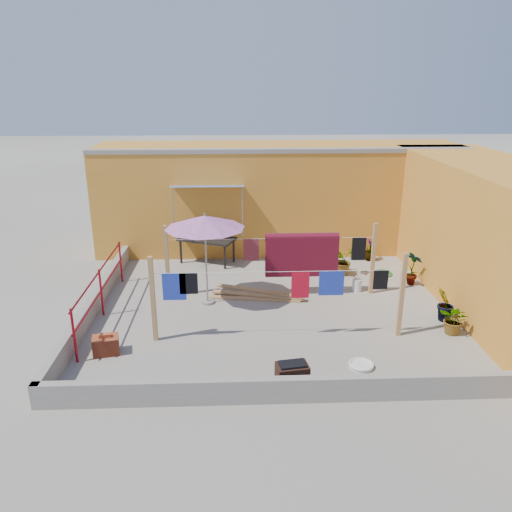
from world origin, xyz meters
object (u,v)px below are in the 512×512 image
(white_basin, at_px, (361,365))
(plant_back_a, at_px, (342,260))
(brick_stack, at_px, (106,345))
(water_jug_a, at_px, (357,285))
(patio_umbrella, at_px, (205,223))
(green_hose, at_px, (383,273))
(brazier, at_px, (292,376))
(outdoor_table, at_px, (207,240))
(water_jug_b, at_px, (378,280))

(white_basin, height_order, plant_back_a, plant_back_a)
(white_basin, bearing_deg, brick_stack, 171.83)
(water_jug_a, bearing_deg, white_basin, -101.81)
(patio_umbrella, xyz_separation_m, white_basin, (2.98, -2.97, -1.94))
(brick_stack, distance_m, green_hose, 7.65)
(brick_stack, relative_size, brazier, 0.93)
(brick_stack, distance_m, white_basin, 4.87)
(water_jug_a, bearing_deg, green_hose, 48.42)
(green_hose, bearing_deg, water_jug_a, -131.58)
(patio_umbrella, relative_size, white_basin, 4.75)
(white_basin, bearing_deg, plant_back_a, 82.70)
(white_basin, relative_size, green_hose, 0.89)
(outdoor_table, relative_size, plant_back_a, 2.19)
(outdoor_table, xyz_separation_m, water_jug_b, (4.49, -1.90, -0.53))
(brick_stack, relative_size, plant_back_a, 0.68)
(white_basin, relative_size, water_jug_b, 1.47)
(patio_umbrella, bearing_deg, brick_stack, -129.01)
(patio_umbrella, relative_size, brazier, 3.77)
(brick_stack, xyz_separation_m, white_basin, (4.82, -0.69, -0.14))
(brazier, height_order, green_hose, brazier)
(water_jug_a, bearing_deg, brazier, -116.81)
(brick_stack, xyz_separation_m, brazier, (3.47, -1.29, 0.05))
(brazier, bearing_deg, outdoor_table, 105.45)
(outdoor_table, height_order, brick_stack, outdoor_table)
(brazier, relative_size, water_jug_a, 1.63)
(patio_umbrella, bearing_deg, green_hose, 19.61)
(plant_back_a, bearing_deg, green_hose, -3.88)
(green_hose, bearing_deg, plant_back_a, 176.12)
(outdoor_table, distance_m, white_basin, 6.61)
(outdoor_table, relative_size, brick_stack, 3.22)
(brick_stack, relative_size, water_jug_a, 1.52)
(brazier, bearing_deg, water_jug_b, 58.81)
(brick_stack, relative_size, green_hose, 1.05)
(outdoor_table, distance_m, plant_back_a, 3.89)
(patio_umbrella, bearing_deg, water_jug_b, 12.03)
(water_jug_b, relative_size, plant_back_a, 0.39)
(white_basin, relative_size, plant_back_a, 0.58)
(patio_umbrella, relative_size, brick_stack, 4.03)
(white_basin, height_order, water_jug_b, water_jug_b)
(brazier, bearing_deg, white_basin, 23.98)
(water_jug_a, xyz_separation_m, plant_back_a, (-0.13, 1.18, 0.24))
(patio_umbrella, relative_size, water_jug_b, 6.97)
(patio_umbrella, xyz_separation_m, brick_stack, (-1.84, -2.27, -1.80))
(green_hose, relative_size, plant_back_a, 0.65)
(water_jug_a, distance_m, plant_back_a, 1.22)
(white_basin, distance_m, plant_back_a, 4.77)
(water_jug_a, bearing_deg, outdoor_table, 149.59)
(brick_stack, xyz_separation_m, water_jug_b, (6.19, 3.20, -0.04))
(patio_umbrella, xyz_separation_m, water_jug_b, (4.35, 0.93, -1.84))
(patio_umbrella, bearing_deg, brazier, -65.46)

